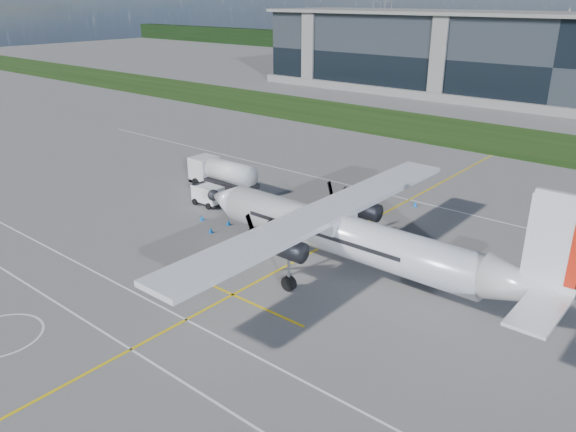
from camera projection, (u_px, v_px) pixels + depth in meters
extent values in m
plane|color=slate|center=(472.00, 150.00, 71.64)|extent=(400.00, 400.00, 0.00)
cube|color=#19350E|center=(495.00, 138.00, 77.35)|extent=(400.00, 18.00, 0.04)
cube|color=black|center=(570.00, 62.00, 97.47)|extent=(120.00, 20.00, 15.00)
cube|color=yellow|center=(364.00, 224.00, 48.43)|extent=(0.20, 70.00, 0.01)
cube|color=white|center=(100.00, 330.00, 33.07)|extent=(90.00, 0.15, 0.01)
imported|color=#F25907|center=(255.00, 200.00, 51.18)|extent=(0.63, 0.83, 1.95)
cone|color=blue|center=(415.00, 204.00, 52.42)|extent=(0.36, 0.36, 0.50)
cone|color=blue|center=(202.00, 217.00, 49.17)|extent=(0.36, 0.36, 0.50)
cone|color=blue|center=(228.00, 222.00, 48.17)|extent=(0.36, 0.36, 0.50)
cone|color=blue|center=(211.00, 230.00, 46.59)|extent=(0.36, 0.36, 0.50)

